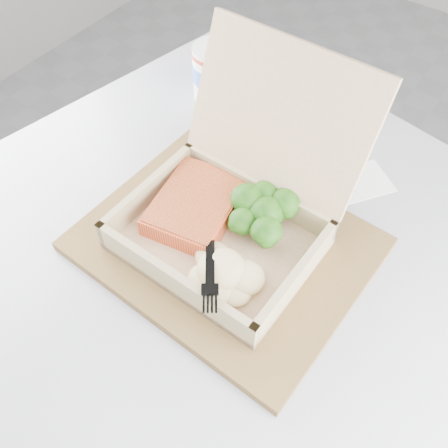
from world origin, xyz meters
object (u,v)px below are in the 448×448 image
Objects in this scene: cafe_table at (222,324)px; serving_tray at (225,244)px; paper_cup at (215,72)px; takeout_container at (238,198)px.

serving_tray is (-0.01, 0.02, 0.20)m from cafe_table.
serving_tray is 3.76× the size of paper_cup.
serving_tray is 0.33m from paper_cup.
takeout_container reaches higher than serving_tray.
cafe_table is 3.61× the size of takeout_container.
takeout_container is at bearing -48.31° from paper_cup.
paper_cup is at bearing 127.09° from cafe_table.
cafe_table is 0.20m from serving_tray.
paper_cup is (-0.20, 0.25, 0.04)m from serving_tray.
takeout_container reaches higher than cafe_table.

